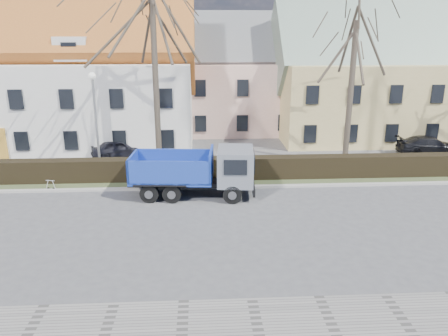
{
  "coord_description": "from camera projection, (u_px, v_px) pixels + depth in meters",
  "views": [
    {
      "loc": [
        0.63,
        -18.25,
        8.47
      ],
      "look_at": [
        1.83,
        3.29,
        1.6
      ],
      "focal_mm": 35.0,
      "sensor_mm": 36.0,
      "label": 1
    }
  ],
  "objects": [
    {
      "name": "parked_car_b",
      "position": [
        430.0,
        146.0,
        30.67
      ],
      "size": [
        4.62,
        2.11,
        1.31
      ],
      "primitive_type": "imported",
      "rotation": [
        0.0,
        0.0,
        1.51
      ],
      "color": "black",
      "rests_on": "ground"
    },
    {
      "name": "building_yellow",
      "position": [
        388.0,
        83.0,
        35.63
      ],
      "size": [
        18.8,
        10.8,
        8.5
      ],
      "primitive_type": null,
      "color": "tan",
      "rests_on": "ground"
    },
    {
      "name": "tree_2",
      "position": [
        352.0,
        80.0,
        26.84
      ],
      "size": [
        8.0,
        8.0,
        11.0
      ],
      "primitive_type": null,
      "color": "#3C3329",
      "rests_on": "ground"
    },
    {
      "name": "hedge",
      "position": [
        190.0,
        170.0,
        25.41
      ],
      "size": [
        60.0,
        0.9,
        1.3
      ],
      "primitive_type": "cube",
      "color": "black",
      "rests_on": "ground"
    },
    {
      "name": "streetlight",
      "position": [
        97.0,
        126.0,
        25.32
      ],
      "size": [
        0.49,
        0.49,
        6.26
      ],
      "primitive_type": null,
      "color": "gray",
      "rests_on": "ground"
    },
    {
      "name": "building_pink",
      "position": [
        238.0,
        83.0,
        37.92
      ],
      "size": [
        10.8,
        8.8,
        8.0
      ],
      "primitive_type": null,
      "color": "#DBAB9B",
      "rests_on": "ground"
    },
    {
      "name": "dump_truck",
      "position": [
        189.0,
        172.0,
        22.87
      ],
      "size": [
        6.92,
        3.05,
        2.69
      ],
      "primitive_type": null,
      "rotation": [
        0.0,
        0.0,
        -0.08
      ],
      "color": "navy",
      "rests_on": "ground"
    },
    {
      "name": "building_white",
      "position": [
        19.0,
        81.0,
        32.99
      ],
      "size": [
        26.8,
        10.8,
        9.5
      ],
      "primitive_type": null,
      "color": "silver",
      "rests_on": "ground"
    },
    {
      "name": "parked_car_a",
      "position": [
        119.0,
        148.0,
        30.13
      ],
      "size": [
        4.01,
        2.58,
        1.27
      ],
      "primitive_type": "imported",
      "rotation": [
        0.0,
        0.0,
        1.89
      ],
      "color": "black",
      "rests_on": "ground"
    },
    {
      "name": "cart_frame",
      "position": [
        47.0,
        184.0,
        23.97
      ],
      "size": [
        0.81,
        0.57,
        0.67
      ],
      "primitive_type": null,
      "rotation": [
        0.0,
        0.0,
        -0.23
      ],
      "color": "silver",
      "rests_on": "ground"
    },
    {
      "name": "curb_far",
      "position": [
        190.0,
        188.0,
        24.26
      ],
      "size": [
        80.0,
        0.3,
        0.12
      ],
      "primitive_type": "cube",
      "color": "#9B9791",
      "rests_on": "ground"
    },
    {
      "name": "tree_1",
      "position": [
        155.0,
        67.0,
        25.96
      ],
      "size": [
        9.2,
        9.2,
        12.65
      ],
      "primitive_type": null,
      "color": "#3C3329",
      "rests_on": "ground"
    },
    {
      "name": "ground",
      "position": [
        188.0,
        224.0,
        19.9
      ],
      "size": [
        120.0,
        120.0,
        0.0
      ],
      "primitive_type": "plane",
      "color": "#48484B"
    },
    {
      "name": "grass_strip",
      "position": [
        190.0,
        179.0,
        25.78
      ],
      "size": [
        80.0,
        3.0,
        0.1
      ],
      "primitive_type": "cube",
      "color": "#3A4627",
      "rests_on": "ground"
    }
  ]
}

